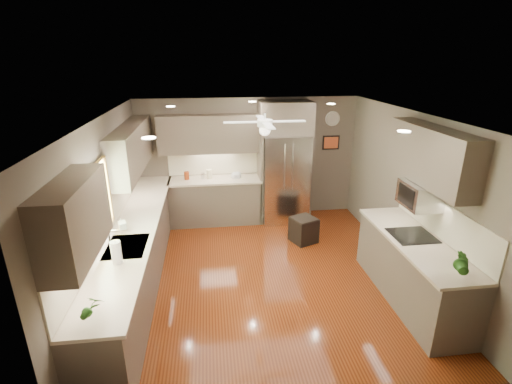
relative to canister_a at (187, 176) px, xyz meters
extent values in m
plane|color=#461909|center=(1.28, -2.22, -1.02)|extent=(5.00, 5.00, 0.00)
plane|color=white|center=(1.28, -2.22, 1.48)|extent=(5.00, 5.00, 0.00)
plane|color=brown|center=(1.28, 0.28, 0.23)|extent=(4.50, 0.00, 4.50)
plane|color=brown|center=(1.28, -4.72, 0.23)|extent=(4.50, 0.00, 4.50)
plane|color=brown|center=(-0.97, -2.22, 0.23)|extent=(0.00, 5.00, 5.00)
plane|color=brown|center=(3.53, -2.22, 0.23)|extent=(0.00, 5.00, 5.00)
cylinder|color=maroon|center=(0.00, 0.00, 0.00)|extent=(0.13, 0.13, 0.16)
cylinder|color=silver|center=(0.32, -0.01, -0.01)|extent=(0.08, 0.08, 0.12)
cylinder|color=beige|center=(0.45, 0.02, 0.01)|extent=(0.15, 0.15, 0.19)
imported|color=white|center=(-0.78, -2.26, 0.03)|extent=(0.12, 0.12, 0.21)
imported|color=#225117|center=(-0.66, -4.18, 0.07)|extent=(0.18, 0.14, 0.31)
imported|color=#225117|center=(3.18, -3.95, 0.09)|extent=(0.24, 0.22, 0.35)
imported|color=beige|center=(0.99, -0.06, -0.05)|extent=(0.27, 0.27, 0.05)
cube|color=#4B4036|center=(-0.67, -2.07, -0.57)|extent=(0.60, 4.70, 0.90)
cube|color=beige|center=(-0.66, -2.07, -0.10)|extent=(0.65, 4.70, 0.04)
cube|color=beige|center=(-0.96, -2.07, 0.18)|extent=(0.02, 4.70, 0.50)
cube|color=#4B4036|center=(0.55, -0.02, -0.57)|extent=(1.85, 0.60, 0.90)
cube|color=beige|center=(0.55, -0.04, -0.10)|extent=(1.85, 0.65, 0.04)
cube|color=beige|center=(0.55, 0.27, 0.18)|extent=(1.85, 0.02, 0.50)
cube|color=#4B4036|center=(-0.81, -3.82, 0.81)|extent=(0.33, 1.20, 0.75)
cube|color=#4B4036|center=(-0.81, -0.92, 0.81)|extent=(0.33, 2.40, 0.75)
cube|color=#4B4036|center=(0.55, 0.11, 0.81)|extent=(2.15, 0.33, 0.75)
cube|color=#4B4036|center=(3.36, -2.77, 1.01)|extent=(0.33, 1.70, 0.75)
cube|color=#BFF2B2|center=(-0.96, -2.72, 0.53)|extent=(0.01, 1.00, 0.80)
cube|color=olive|center=(-0.93, -2.72, 0.96)|extent=(0.05, 1.12, 0.06)
cube|color=olive|center=(-0.93, -2.72, 0.10)|extent=(0.05, 1.12, 0.06)
cube|color=olive|center=(-0.93, -3.25, 0.53)|extent=(0.05, 0.06, 0.80)
cube|color=olive|center=(-0.93, -2.19, 0.53)|extent=(0.05, 0.06, 0.80)
cube|color=silver|center=(-0.65, -2.72, -0.09)|extent=(0.50, 0.70, 0.03)
cube|color=#262626|center=(-0.65, -2.72, -0.13)|extent=(0.44, 0.62, 0.05)
cylinder|color=silver|center=(-0.85, -2.72, 0.03)|extent=(0.02, 0.02, 0.24)
cylinder|color=silver|center=(-0.79, -2.72, 0.15)|extent=(0.16, 0.02, 0.02)
cube|color=silver|center=(1.98, -0.08, -0.11)|extent=(0.92, 0.72, 1.82)
cube|color=black|center=(1.98, -0.42, -0.36)|extent=(0.88, 0.02, 0.02)
cube|color=black|center=(1.98, -0.43, 0.23)|extent=(0.01, 0.02, 1.00)
cylinder|color=silver|center=(1.90, -0.46, 0.23)|extent=(0.02, 0.02, 0.90)
cylinder|color=silver|center=(2.06, -0.46, 0.23)|extent=(0.02, 0.02, 0.90)
cube|color=#4B4036|center=(1.98, -0.02, 1.12)|extent=(1.04, 0.60, 0.63)
cube|color=#4B4036|center=(1.48, -0.02, -0.11)|extent=(0.06, 0.60, 1.82)
cube|color=#4B4036|center=(2.48, -0.02, -0.11)|extent=(0.06, 0.60, 1.82)
cube|color=#4B4036|center=(3.20, -3.02, -0.57)|extent=(0.65, 2.20, 0.90)
cube|color=beige|center=(3.19, -3.02, -0.10)|extent=(0.70, 2.20, 0.04)
cube|color=beige|center=(3.52, -3.02, 0.18)|extent=(0.02, 2.20, 0.50)
cube|color=black|center=(3.19, -2.92, -0.08)|extent=(0.56, 0.52, 0.01)
cube|color=silver|center=(3.31, -2.77, 0.46)|extent=(0.42, 0.55, 0.34)
cube|color=black|center=(3.10, -2.77, 0.46)|extent=(0.02, 0.40, 0.26)
cylinder|color=white|center=(1.28, -1.92, 1.44)|extent=(0.03, 0.03, 0.08)
cylinder|color=white|center=(1.28, -1.92, 1.34)|extent=(0.22, 0.22, 0.10)
sphere|color=white|center=(1.28, -1.92, 1.24)|extent=(0.16, 0.16, 0.16)
cube|color=white|center=(1.63, -1.92, 1.36)|extent=(0.48, 0.11, 0.01)
cube|color=white|center=(1.28, -1.57, 1.36)|extent=(0.11, 0.48, 0.01)
cube|color=white|center=(0.93, -1.92, 1.36)|extent=(0.48, 0.11, 0.01)
cube|color=white|center=(1.28, -2.27, 1.36)|extent=(0.11, 0.48, 0.01)
cylinder|color=white|center=(-0.12, -0.92, 1.47)|extent=(0.14, 0.14, 0.01)
cylinder|color=white|center=(2.58, -0.92, 1.47)|extent=(0.14, 0.14, 0.01)
cylinder|color=white|center=(-0.12, -3.42, 1.47)|extent=(0.14, 0.14, 0.01)
cylinder|color=white|center=(2.58, -3.42, 1.47)|extent=(0.14, 0.14, 0.01)
cylinder|color=white|center=(1.28, -0.42, 1.47)|extent=(0.14, 0.14, 0.01)
cylinder|color=white|center=(3.03, 0.26, 1.03)|extent=(0.30, 0.03, 0.30)
cylinder|color=silver|center=(3.03, 0.25, 1.03)|extent=(0.29, 0.00, 0.29)
cube|color=black|center=(3.03, 0.26, 0.53)|extent=(0.36, 0.03, 0.30)
cube|color=#C85128|center=(3.03, 0.24, 0.53)|extent=(0.30, 0.01, 0.24)
cube|color=black|center=(2.15, -1.13, -0.80)|extent=(0.54, 0.54, 0.47)
cube|color=black|center=(2.15, -1.13, -0.56)|extent=(0.52, 0.52, 0.03)
cylinder|color=white|center=(-0.67, -3.14, 0.06)|extent=(0.12, 0.12, 0.28)
cylinder|color=silver|center=(-0.67, -3.14, 0.07)|extent=(0.02, 0.02, 0.30)
camera|label=1|loc=(0.48, -7.18, 2.24)|focal=26.00mm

